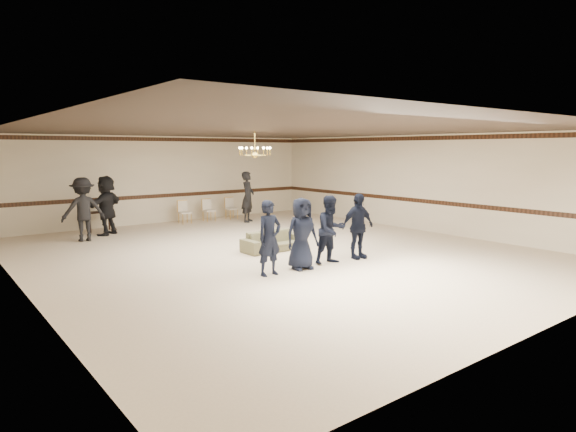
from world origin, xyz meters
The scene contains 16 objects.
room centered at (0.00, 0.00, 1.60)m, with size 12.01×14.01×3.21m.
chair_rail centered at (0.00, 6.99, 1.00)m, with size 12.00×0.02×0.14m, color #371D10.
crown_molding centered at (0.00, 6.99, 3.08)m, with size 12.00×0.02×0.14m, color #371D10.
chandelier centered at (0.00, 1.00, 2.88)m, with size 0.94×0.94×0.89m, color gold, non-canonical shape.
boy_a centered at (-1.52, -1.80, 0.82)m, with size 0.60×0.39×1.64m, color black.
boy_b centered at (-0.62, -1.80, 0.82)m, with size 0.80×0.52×1.64m, color black.
boy_c centered at (0.28, -1.80, 0.82)m, with size 0.80×0.62×1.64m, color black.
boy_d centered at (1.18, -1.80, 0.82)m, with size 0.96×0.40×1.64m, color black.
settee centered at (0.11, 0.27, 0.26)m, with size 1.78×0.70×0.52m, color #6A6747.
adult_left centered at (-3.55, 4.83, 0.95)m, with size 1.22×0.70×1.90m, color black.
adult_mid centered at (-2.65, 5.53, 0.95)m, with size 1.76×0.56×1.90m, color black.
adult_right centered at (2.45, 5.13, 0.95)m, with size 0.69×0.45×1.90m, color black.
banquet_chair_left centered at (0.36, 6.17, 0.42)m, with size 0.41×0.41×0.84m, color beige, non-canonical shape.
banquet_chair_mid centered at (1.36, 6.17, 0.42)m, with size 0.41×0.41×0.84m, color beige, non-canonical shape.
banquet_chair_right centered at (2.36, 6.17, 0.42)m, with size 0.41×0.41×0.84m, color beige, non-canonical shape.
console_table centered at (-2.64, 6.37, 0.33)m, with size 0.79×0.34×0.67m, color black.
Camera 1 is at (-7.56, -10.25, 2.71)m, focal length 30.55 mm.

